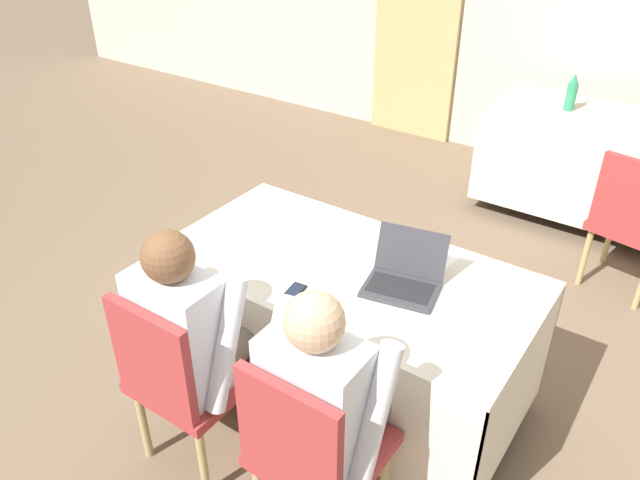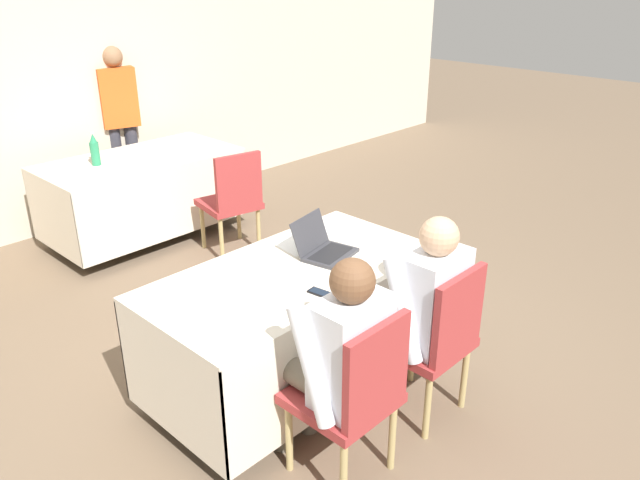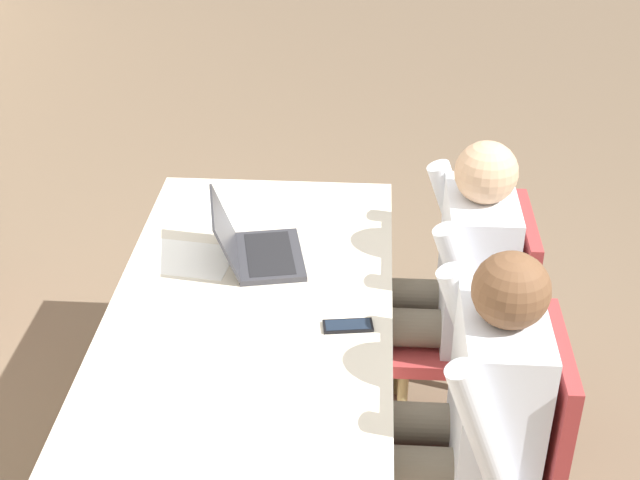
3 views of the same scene
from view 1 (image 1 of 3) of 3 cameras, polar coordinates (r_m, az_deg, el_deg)
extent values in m
plane|color=brown|center=(3.24, 2.21, -13.41)|extent=(24.00, 24.00, 0.00)
cube|color=beige|center=(5.45, 22.80, 19.52)|extent=(12.00, 0.06, 2.70)
cube|color=beige|center=(2.77, 2.52, -2.66)|extent=(1.67, 0.86, 0.02)
cube|color=beige|center=(2.69, -2.65, -12.44)|extent=(1.67, 0.01, 0.61)
cube|color=beige|center=(3.25, 6.45, -3.71)|extent=(1.67, 0.01, 0.61)
cube|color=beige|center=(3.38, -9.54, -2.50)|extent=(0.01, 0.86, 0.61)
cube|color=beige|center=(2.73, 17.62, -13.65)|extent=(0.01, 0.86, 0.61)
cylinder|color=#333333|center=(3.20, 2.23, -12.69)|extent=(0.06, 0.06, 0.11)
cube|color=beige|center=(4.77, 25.63, 9.52)|extent=(1.67, 0.86, 0.02)
cube|color=beige|center=(4.50, 23.57, 4.29)|extent=(1.67, 0.01, 0.61)
cube|color=beige|center=(5.28, 25.83, 7.70)|extent=(1.67, 0.01, 0.61)
cube|color=beige|center=(5.05, 15.73, 8.76)|extent=(0.01, 0.86, 0.61)
cylinder|color=#333333|center=(5.03, 23.88, 2.45)|extent=(0.06, 0.06, 0.11)
cube|color=#333338|center=(2.63, 7.34, -4.54)|extent=(0.34, 0.27, 0.02)
cube|color=black|center=(2.62, 7.36, -4.35)|extent=(0.29, 0.20, 0.00)
cube|color=#333338|center=(2.68, 8.38, -1.04)|extent=(0.31, 0.14, 0.20)
cube|color=black|center=(2.68, 8.38, -1.04)|extent=(0.28, 0.12, 0.17)
cube|color=black|center=(2.59, -2.53, -4.93)|extent=(0.08, 0.15, 0.01)
cube|color=#192333|center=(2.59, -2.53, -4.83)|extent=(0.07, 0.14, 0.00)
cube|color=white|center=(2.84, 9.62, -1.86)|extent=(0.25, 0.32, 0.00)
cube|color=white|center=(2.71, 15.74, -4.58)|extent=(0.29, 0.34, 0.00)
cylinder|color=#288456|center=(4.85, 21.95, 12.04)|extent=(0.07, 0.07, 0.19)
cone|color=#288456|center=(4.82, 22.27, 13.51)|extent=(0.06, 0.06, 0.07)
cylinder|color=silver|center=(4.80, 22.38, 14.00)|extent=(0.03, 0.03, 0.01)
cylinder|color=tan|center=(2.89, -5.68, -15.00)|extent=(0.04, 0.04, 0.40)
cylinder|color=tan|center=(3.06, -10.87, -12.08)|extent=(0.04, 0.04, 0.40)
cylinder|color=tan|center=(2.72, -10.67, -19.28)|extent=(0.04, 0.04, 0.40)
cylinder|color=tan|center=(2.91, -15.85, -15.81)|extent=(0.04, 0.04, 0.40)
cube|color=#9E3333|center=(2.73, -11.26, -12.24)|extent=(0.44, 0.44, 0.05)
cube|color=#9E3333|center=(2.47, -15.14, -10.56)|extent=(0.40, 0.04, 0.45)
cylinder|color=tan|center=(2.65, 5.92, -20.81)|extent=(0.04, 0.04, 0.40)
cylinder|color=tan|center=(2.76, -0.75, -17.61)|extent=(0.04, 0.04, 0.40)
cube|color=#9E3333|center=(2.43, 0.26, -18.53)|extent=(0.44, 0.44, 0.05)
cube|color=#9E3333|center=(2.14, -2.91, -17.62)|extent=(0.40, 0.04, 0.45)
cylinder|color=tan|center=(4.44, 24.97, 0.35)|extent=(0.04, 0.04, 0.40)
cylinder|color=tan|center=(4.14, 23.05, -1.43)|extent=(0.04, 0.04, 0.40)
cube|color=#9E3333|center=(4.14, 26.88, 1.21)|extent=(0.51, 0.51, 0.05)
cube|color=#9E3333|center=(3.86, 26.67, 3.36)|extent=(0.41, 0.11, 0.45)
cylinder|color=#665B4C|center=(2.68, -8.11, -10.14)|extent=(0.13, 0.42, 0.13)
cylinder|color=#665B4C|center=(2.78, -10.90, -8.65)|extent=(0.13, 0.42, 0.13)
cylinder|color=#665B4C|center=(2.98, -5.34, -12.45)|extent=(0.10, 0.10, 0.45)
cylinder|color=#665B4C|center=(3.07, -7.99, -11.05)|extent=(0.10, 0.10, 0.45)
cube|color=silver|center=(2.52, -12.73, -8.18)|extent=(0.36, 0.22, 0.52)
cylinder|color=silver|center=(2.41, -8.55, -9.48)|extent=(0.08, 0.26, 0.54)
cylinder|color=silver|center=(2.66, -15.29, -5.85)|extent=(0.08, 0.26, 0.54)
sphere|color=brown|center=(2.31, -13.74, -1.50)|extent=(0.20, 0.20, 0.20)
cylinder|color=#665B4C|center=(2.40, 3.93, -16.09)|extent=(0.13, 0.42, 0.13)
cylinder|color=#665B4C|center=(2.47, 0.25, -14.37)|extent=(0.13, 0.42, 0.13)
cylinder|color=#665B4C|center=(2.73, 5.76, -17.84)|extent=(0.10, 0.10, 0.45)
cylinder|color=#665B4C|center=(2.78, 2.42, -16.30)|extent=(0.10, 0.10, 0.45)
cube|color=silver|center=(2.19, -0.49, -14.59)|extent=(0.36, 0.22, 0.52)
cylinder|color=silver|center=(2.13, 4.97, -16.09)|extent=(0.08, 0.26, 0.54)
cylinder|color=silver|center=(2.30, -4.28, -11.67)|extent=(0.08, 0.26, 0.54)
sphere|color=tan|center=(1.95, -0.53, -7.48)|extent=(0.20, 0.20, 0.20)
camera|label=2|loc=(3.30, -63.90, 15.04)|focal=35.00mm
camera|label=3|loc=(3.73, -34.43, 27.55)|focal=50.00mm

